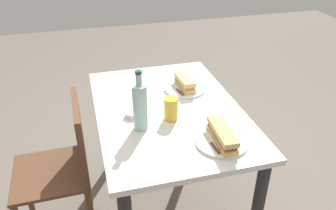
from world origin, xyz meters
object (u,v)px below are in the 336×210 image
(plate_near, at_px, (185,89))
(baguette_sandwich_far, at_px, (222,135))
(knife_near, at_px, (177,89))
(olive_bowl, at_px, (133,114))
(chair_far, at_px, (65,164))
(dining_table, at_px, (168,128))
(baguette_sandwich_near, at_px, (185,83))
(knife_far, at_px, (211,143))
(water_bottle, at_px, (140,106))
(beer_glass, at_px, (171,109))
(plate_far, at_px, (221,142))

(plate_near, xyz_separation_m, baguette_sandwich_far, (-0.55, -0.00, 0.04))
(knife_near, relative_size, olive_bowl, 2.05)
(plate_near, bearing_deg, chair_far, 103.64)
(dining_table, bearing_deg, baguette_sandwich_far, -157.35)
(dining_table, xyz_separation_m, knife_near, (0.16, -0.10, 0.15))
(baguette_sandwich_near, relative_size, knife_far, 1.05)
(knife_near, bearing_deg, plate_near, -74.32)
(knife_near, height_order, water_bottle, water_bottle)
(knife_far, relative_size, water_bottle, 0.58)
(baguette_sandwich_near, xyz_separation_m, knife_far, (-0.56, 0.05, -0.03))
(dining_table, height_order, baguette_sandwich_far, baguette_sandwich_far)
(beer_glass, bearing_deg, baguette_sandwich_far, -147.30)
(knife_near, bearing_deg, water_bottle, 138.59)
(baguette_sandwich_far, distance_m, olive_bowl, 0.49)
(plate_far, height_order, knife_far, knife_far)
(baguette_sandwich_far, bearing_deg, chair_far, 63.10)
(baguette_sandwich_near, height_order, knife_far, baguette_sandwich_near)
(dining_table, relative_size, chair_far, 1.27)
(knife_far, bearing_deg, knife_near, 0.31)
(water_bottle, distance_m, beer_glass, 0.18)
(baguette_sandwich_near, distance_m, beer_glass, 0.33)
(plate_near, distance_m, knife_near, 0.06)
(chair_far, height_order, knife_near, chair_far)
(chair_far, relative_size, olive_bowl, 10.02)
(plate_far, bearing_deg, plate_near, 0.43)
(dining_table, xyz_separation_m, beer_glass, (-0.11, 0.01, 0.19))
(baguette_sandwich_near, relative_size, water_bottle, 0.61)
(knife_near, height_order, baguette_sandwich_far, baguette_sandwich_far)
(beer_glass, relative_size, olive_bowl, 1.39)
(baguette_sandwich_near, height_order, baguette_sandwich_far, same)
(baguette_sandwich_near, xyz_separation_m, knife_near, (-0.01, 0.05, -0.03))
(dining_table, relative_size, olive_bowl, 12.77)
(chair_far, xyz_separation_m, knife_far, (-0.38, -0.68, 0.29))
(plate_near, bearing_deg, knife_far, 174.98)
(baguette_sandwich_near, relative_size, plate_far, 0.78)
(knife_far, height_order, water_bottle, water_bottle)
(knife_far, height_order, beer_glass, beer_glass)
(knife_far, bearing_deg, baguette_sandwich_near, -5.02)
(knife_near, xyz_separation_m, knife_far, (-0.55, -0.00, 0.00))
(chair_far, bearing_deg, baguette_sandwich_near, -76.36)
(knife_far, xyz_separation_m, beer_glass, (0.27, 0.12, 0.04))
(knife_near, height_order, beer_glass, beer_glass)
(chair_far, relative_size, baguette_sandwich_near, 4.62)
(plate_near, xyz_separation_m, knife_near, (-0.01, 0.05, 0.01))
(dining_table, height_order, knife_near, knife_near)
(plate_near, bearing_deg, baguette_sandwich_far, -179.57)
(plate_far, distance_m, water_bottle, 0.42)
(chair_far, xyz_separation_m, beer_glass, (-0.11, -0.57, 0.33))
(dining_table, relative_size, baguette_sandwich_far, 4.60)
(baguette_sandwich_near, distance_m, plate_far, 0.55)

